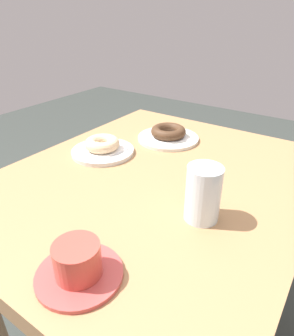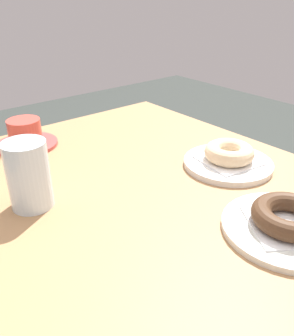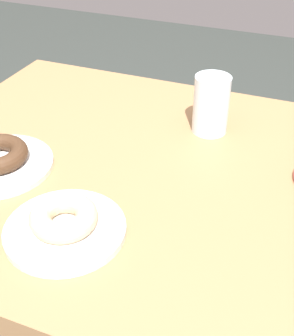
# 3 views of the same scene
# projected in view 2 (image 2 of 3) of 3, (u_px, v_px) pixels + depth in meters

# --- Properties ---
(table) EXTENTS (0.94, 0.78, 0.72)m
(table) POSITION_uv_depth(u_px,v_px,m) (145.00, 229.00, 0.73)
(table) COLOR #A3764C
(table) RESTS_ON ground_plane
(plate_chocolate_ring) EXTENTS (0.21, 0.21, 0.01)m
(plate_chocolate_ring) POSITION_uv_depth(u_px,v_px,m) (286.00, 228.00, 0.58)
(plate_chocolate_ring) COLOR silver
(plate_chocolate_ring) RESTS_ON table
(napkin_chocolate_ring) EXTENTS (0.17, 0.17, 0.00)m
(napkin_chocolate_ring) POSITION_uv_depth(u_px,v_px,m) (287.00, 225.00, 0.58)
(napkin_chocolate_ring) COLOR white
(napkin_chocolate_ring) RESTS_ON plate_chocolate_ring
(donut_chocolate_ring) EXTENTS (0.12, 0.12, 0.03)m
(donut_chocolate_ring) POSITION_uv_depth(u_px,v_px,m) (289.00, 216.00, 0.57)
(donut_chocolate_ring) COLOR #472E1C
(donut_chocolate_ring) RESTS_ON napkin_chocolate_ring
(plate_sugar_ring) EXTENTS (0.20, 0.20, 0.01)m
(plate_sugar_ring) POSITION_uv_depth(u_px,v_px,m) (228.00, 163.00, 0.79)
(plate_sugar_ring) COLOR silver
(plate_sugar_ring) RESTS_ON table
(napkin_sugar_ring) EXTENTS (0.13, 0.13, 0.00)m
(napkin_sugar_ring) POSITION_uv_depth(u_px,v_px,m) (228.00, 160.00, 0.79)
(napkin_sugar_ring) COLOR white
(napkin_sugar_ring) RESTS_ON plate_sugar_ring
(donut_sugar_ring) EXTENTS (0.11, 0.11, 0.04)m
(donut_sugar_ring) POSITION_uv_depth(u_px,v_px,m) (229.00, 152.00, 0.78)
(donut_sugar_ring) COLOR beige
(donut_sugar_ring) RESTS_ON napkin_sugar_ring
(water_glass) EXTENTS (0.08, 0.08, 0.12)m
(water_glass) POSITION_uv_depth(u_px,v_px,m) (29.00, 175.00, 0.62)
(water_glass) COLOR silver
(water_glass) RESTS_ON table
(coffee_cup) EXTENTS (0.15, 0.15, 0.07)m
(coffee_cup) POSITION_uv_depth(u_px,v_px,m) (25.00, 135.00, 0.88)
(coffee_cup) COLOR #BE4643
(coffee_cup) RESTS_ON table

